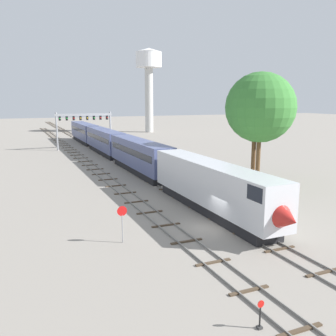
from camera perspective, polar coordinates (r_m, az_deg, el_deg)
The scene contains 10 objects.
ground_plane at distance 31.96m, azimuth 6.98°, elevation -9.08°, with size 400.00×400.00×0.00m, color gray.
track_main at distance 88.28m, azimuth -11.85°, elevation 3.42°, with size 2.60×200.00×0.16m.
track_near at distance 67.80m, azimuth -12.98°, elevation 1.27°, with size 2.60×160.00×0.16m.
passenger_train at distance 64.70m, azimuth -7.60°, elevation 3.28°, with size 3.04×84.59×4.80m.
signal_gantry at distance 82.08m, azimuth -12.79°, elevation 6.99°, with size 12.10×0.49×8.00m.
water_tower at distance 122.74m, azimuth -2.98°, elevation 15.01°, with size 8.36×8.36×26.63m.
switch_stand at distance 19.32m, azimuth 13.96°, elevation -21.57°, with size 0.36×0.24×1.46m.
stop_sign at distance 28.14m, azimuth -7.06°, elevation -7.80°, with size 0.76×0.08×2.88m.
trackside_tree_left at distance 49.34m, azimuth 13.26°, elevation 7.82°, with size 5.98×5.98×11.62m.
trackside_tree_mid at distance 48.77m, azimuth 14.03°, elevation 9.01°, with size 8.88×8.88×14.10m.
Camera 1 is at (-15.35, -25.91, 10.70)m, focal length 39.62 mm.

